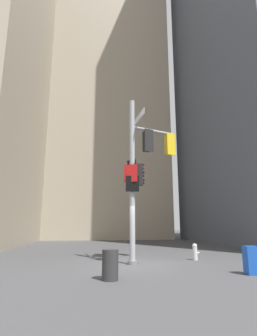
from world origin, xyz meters
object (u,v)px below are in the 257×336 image
object	(u,v)px
signal_pole_assembly	(140,167)
trash_bin	(110,265)
newspaper_box	(251,260)
fire_hydrant	(195,251)

from	to	relation	value
signal_pole_assembly	trash_bin	distance (m)	5.50
signal_pole_assembly	newspaper_box	world-z (taller)	signal_pole_assembly
signal_pole_assembly	fire_hydrant	bearing A→B (deg)	12.40
signal_pole_assembly	newspaper_box	bearing A→B (deg)	-43.33
signal_pole_assembly	trash_bin	xyz separation A→B (m)	(-1.53, -3.54, -3.93)
newspaper_box	fire_hydrant	bearing A→B (deg)	98.91
signal_pole_assembly	fire_hydrant	size ratio (longest dim) A/B	9.75
newspaper_box	trash_bin	distance (m)	4.93
newspaper_box	signal_pole_assembly	bearing A→B (deg)	136.67
newspaper_box	trash_bin	xyz separation A→B (m)	(-4.92, -0.35, -0.02)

